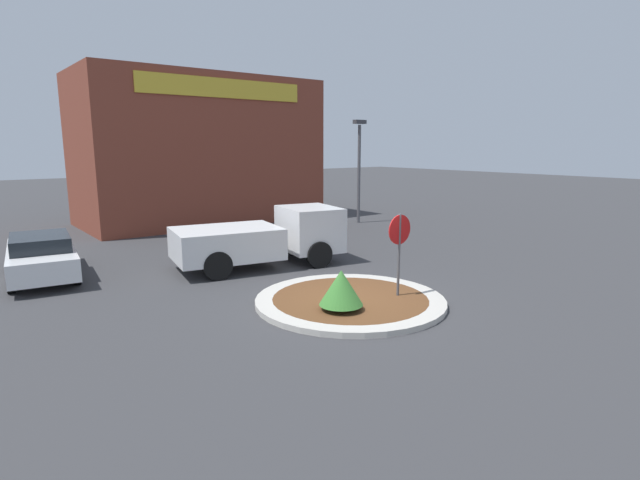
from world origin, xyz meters
TOP-DOWN VIEW (x-y plane):
  - ground_plane at (0.00, 0.00)m, footprint 120.00×120.00m
  - traffic_island at (0.00, 0.00)m, footprint 4.97×4.97m
  - stop_sign at (1.16, -0.60)m, footprint 0.78×0.07m
  - island_shrub at (-0.80, -0.58)m, footprint 1.07×1.07m
  - utility_truck at (0.39, 4.92)m, footprint 5.95×3.29m
  - storefront_building at (3.19, 15.96)m, footprint 12.13×6.07m
  - parked_sedan_white at (-5.92, 7.80)m, footprint 2.39×4.90m
  - light_pole at (9.47, 10.20)m, footprint 0.70×0.30m

SIDE VIEW (x-z plane):
  - ground_plane at x=0.00m, z-range 0.00..0.00m
  - traffic_island at x=0.00m, z-range 0.00..0.15m
  - island_shrub at x=-0.80m, z-range 0.21..1.20m
  - parked_sedan_white at x=-5.92m, z-range 0.02..1.41m
  - utility_truck at x=0.39m, z-range 0.03..1.96m
  - stop_sign at x=1.16m, z-range 0.46..2.79m
  - light_pole at x=9.47m, z-range 0.53..5.89m
  - storefront_building at x=3.19m, z-range 0.00..7.57m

